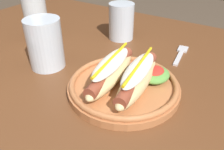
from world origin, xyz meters
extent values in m
cube|color=brown|center=(0.00, 0.00, 0.72)|extent=(1.12, 1.06, 0.04)
cylinder|color=brown|center=(0.47, 0.44, 0.35)|extent=(0.06, 0.06, 0.70)
cylinder|color=#B77042|center=(0.06, -0.21, 0.75)|extent=(0.24, 0.24, 0.02)
torus|color=#B77042|center=(0.06, -0.21, 0.76)|extent=(0.23, 0.23, 0.01)
ellipsoid|color=#E0C184|center=(0.06, -0.24, 0.78)|extent=(0.21, 0.08, 0.04)
cylinder|color=brown|center=(0.06, -0.24, 0.78)|extent=(0.19, 0.05, 0.03)
ellipsoid|color=silver|center=(0.06, -0.24, 0.80)|extent=(0.16, 0.06, 0.02)
cylinder|color=yellow|center=(0.06, -0.24, 0.81)|extent=(0.16, 0.03, 0.01)
ellipsoid|color=#E0C184|center=(0.06, -0.18, 0.78)|extent=(0.21, 0.08, 0.04)
cylinder|color=brown|center=(0.06, -0.18, 0.78)|extent=(0.19, 0.05, 0.03)
ellipsoid|color=silver|center=(0.06, -0.18, 0.80)|extent=(0.16, 0.06, 0.02)
cylinder|color=yellow|center=(0.06, -0.18, 0.81)|extent=(0.16, 0.03, 0.01)
ellipsoid|color=#5B9942|center=(0.11, -0.25, 0.77)|extent=(0.07, 0.06, 0.02)
ellipsoid|color=red|center=(0.11, -0.25, 0.78)|extent=(0.04, 0.04, 0.01)
cube|color=silver|center=(0.26, -0.26, 0.74)|extent=(0.09, 0.02, 0.00)
cube|color=silver|center=(0.32, -0.25, 0.74)|extent=(0.04, 0.03, 0.00)
cylinder|color=silver|center=(0.30, -0.06, 0.79)|extent=(0.08, 0.08, 0.11)
cylinder|color=silver|center=(0.05, 0.01, 0.80)|extent=(0.09, 0.09, 0.12)
cylinder|color=silver|center=(0.16, 0.16, 0.82)|extent=(0.07, 0.07, 0.17)
camera|label=1|loc=(-0.30, -0.41, 1.04)|focal=37.41mm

